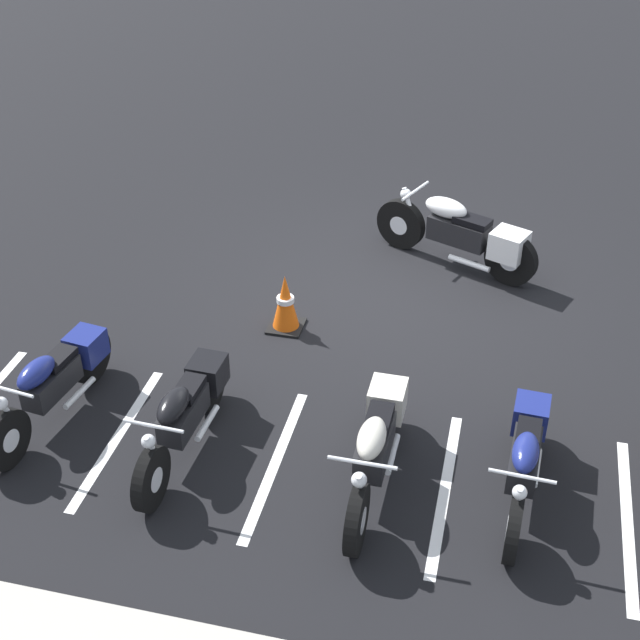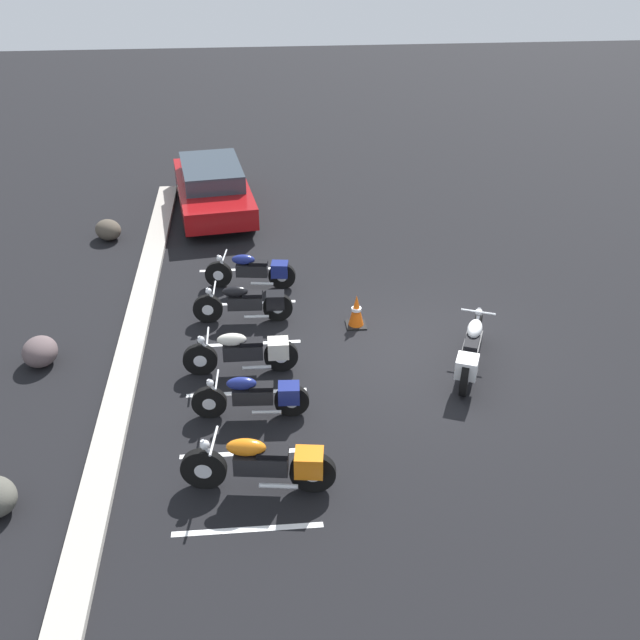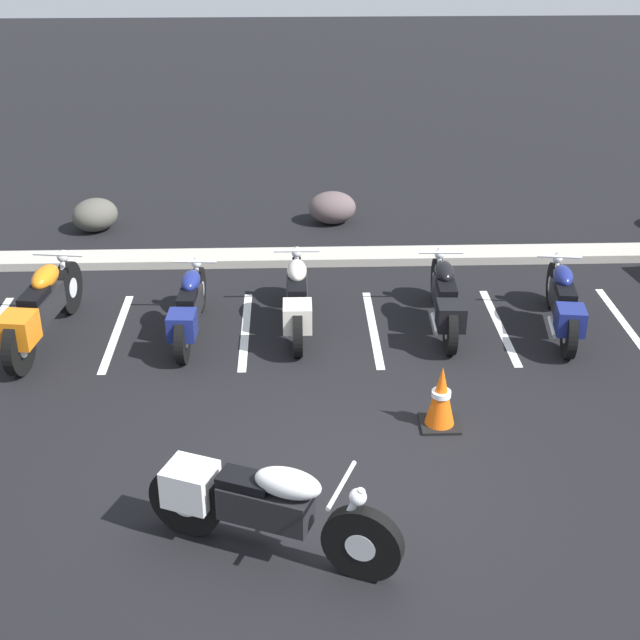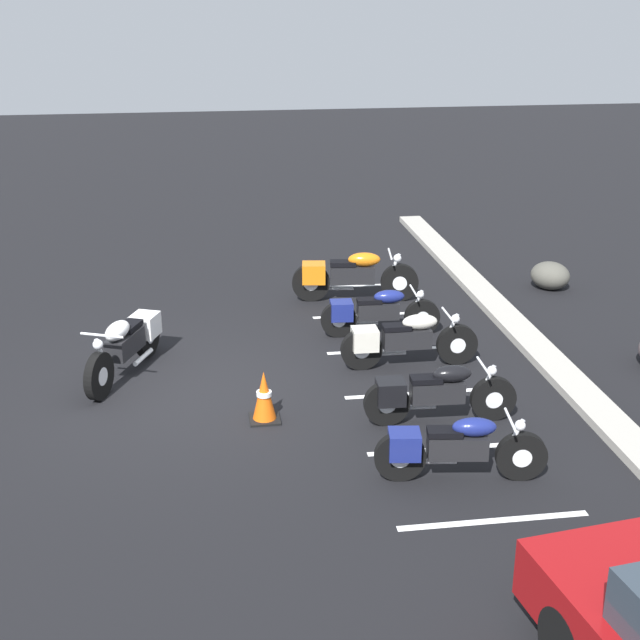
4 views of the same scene
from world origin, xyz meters
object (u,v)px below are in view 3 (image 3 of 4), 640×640
(motorcycle_white_featured, at_px, (258,505))
(landscape_rock_0, at_px, (95,215))
(parked_bike_3, at_px, (445,299))
(parked_bike_0, at_px, (40,309))
(parked_bike_1, at_px, (189,308))
(parked_bike_2, at_px, (297,299))
(traffic_cone, at_px, (441,398))
(landscape_rock_1, at_px, (332,208))
(parked_bike_4, at_px, (563,303))

(motorcycle_white_featured, relative_size, landscape_rock_0, 2.87)
(parked_bike_3, bearing_deg, parked_bike_0, 95.13)
(motorcycle_white_featured, relative_size, parked_bike_1, 1.09)
(parked_bike_2, relative_size, landscape_rock_0, 2.80)
(landscape_rock_0, bearing_deg, parked_bike_0, -88.42)
(traffic_cone, bearing_deg, landscape_rock_1, 97.93)
(parked_bike_1, xyz_separation_m, parked_bike_2, (1.31, 0.16, 0.03))
(parked_bike_4, distance_m, traffic_cone, 2.69)
(landscape_rock_0, bearing_deg, landscape_rock_1, 3.21)
(parked_bike_4, xyz_separation_m, traffic_cone, (-1.81, -1.99, -0.09))
(motorcycle_white_featured, xyz_separation_m, parked_bike_0, (-2.70, 3.75, 0.01))
(parked_bike_1, relative_size, traffic_cone, 2.83)
(parked_bike_1, xyz_separation_m, landscape_rock_0, (-1.86, 3.74, -0.15))
(motorcycle_white_featured, xyz_separation_m, landscape_rock_0, (-2.81, 7.60, -0.21))
(parked_bike_4, bearing_deg, parked_bike_3, 91.55)
(parked_bike_4, bearing_deg, traffic_cone, 145.59)
(parked_bike_0, bearing_deg, landscape_rock_0, 9.33)
(landscape_rock_1, height_order, traffic_cone, traffic_cone)
(parked_bike_4, relative_size, landscape_rock_1, 2.58)
(motorcycle_white_featured, xyz_separation_m, parked_bike_3, (2.19, 3.99, -0.05))
(parked_bike_3, bearing_deg, landscape_rock_1, 20.01)
(motorcycle_white_featured, bearing_deg, parked_bike_1, 126.09)
(landscape_rock_1, bearing_deg, parked_bike_1, -115.94)
(parked_bike_2, height_order, parked_bike_3, parked_bike_2)
(parked_bike_4, relative_size, traffic_cone, 2.87)
(motorcycle_white_featured, height_order, landscape_rock_0, motorcycle_white_featured)
(parked_bike_4, bearing_deg, parked_bike_0, 98.52)
(landscape_rock_1, bearing_deg, parked_bike_4, -56.45)
(parked_bike_1, xyz_separation_m, traffic_cone, (2.75, -2.03, -0.08))
(parked_bike_1, xyz_separation_m, parked_bike_4, (4.57, -0.04, 0.01))
(parked_bike_1, height_order, parked_bike_2, parked_bike_2)
(parked_bike_4, relative_size, landscape_rock_0, 2.67)
(parked_bike_2, bearing_deg, motorcycle_white_featured, 175.10)
(parked_bike_4, xyz_separation_m, landscape_rock_1, (-2.64, 3.99, -0.16))
(landscape_rock_1, xyz_separation_m, traffic_cone, (0.83, -5.98, 0.07))
(parked_bike_2, relative_size, traffic_cone, 3.01)
(parked_bike_1, bearing_deg, parked_bike_2, -80.20)
(parked_bike_4, bearing_deg, landscape_rock_1, 41.39)
(motorcycle_white_featured, distance_m, landscape_rock_1, 7.88)
(motorcycle_white_featured, relative_size, traffic_cone, 3.09)
(motorcycle_white_featured, height_order, parked_bike_4, motorcycle_white_featured)
(landscape_rock_0, bearing_deg, parked_bike_4, -30.43)
(parked_bike_2, distance_m, landscape_rock_1, 3.85)
(parked_bike_0, height_order, parked_bike_1, parked_bike_0)
(landscape_rock_1, relative_size, traffic_cone, 1.11)
(parked_bike_2, xyz_separation_m, parked_bike_4, (3.25, -0.19, -0.02))
(parked_bike_1, distance_m, landscape_rock_1, 4.40)
(parked_bike_1, relative_size, landscape_rock_0, 2.63)
(parked_bike_0, height_order, parked_bike_2, parked_bike_0)
(landscape_rock_1, bearing_deg, parked_bike_0, -132.15)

